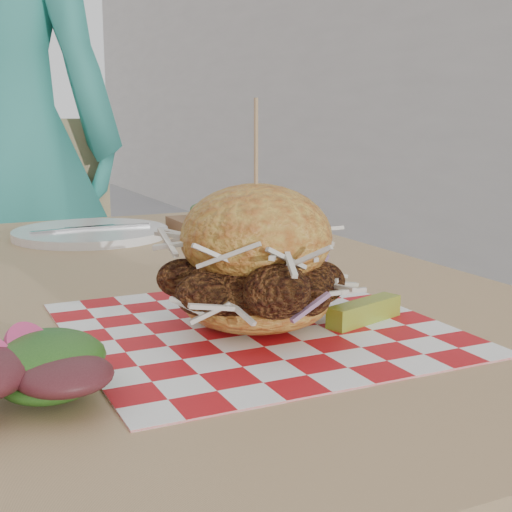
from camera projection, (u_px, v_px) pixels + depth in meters
name	position (u px, v px, depth m)	size (l,w,h in m)	color
patio_table	(156.00, 338.00, 0.94)	(0.80, 1.20, 0.75)	tan
patio_chair	(43.00, 274.00, 1.86)	(0.45, 0.46, 0.95)	tan
paper_liner	(256.00, 328.00, 0.72)	(0.36, 0.36, 0.00)	red
sandwich	(256.00, 266.00, 0.71)	(0.20, 0.20, 0.23)	gold
pickle_spear	(364.00, 311.00, 0.73)	(0.10, 0.02, 0.02)	#A1A830
side_salad	(15.00, 384.00, 0.53)	(0.13, 0.14, 0.05)	#3F1419
place_setting	(91.00, 233.00, 1.25)	(0.27, 0.27, 0.02)	white
kraft_tray	(214.00, 219.00, 1.32)	(0.15, 0.12, 0.06)	brown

